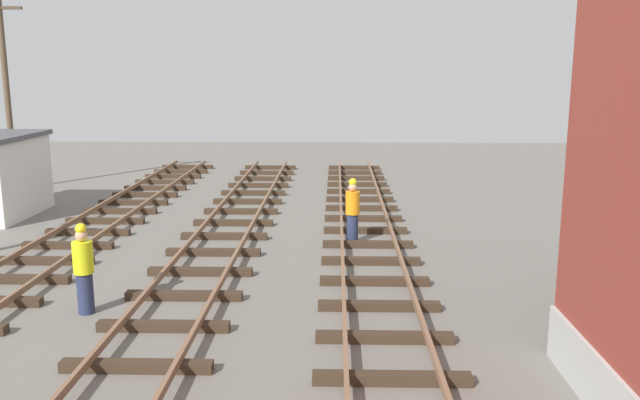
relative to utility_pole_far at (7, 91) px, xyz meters
name	(u,v)px	position (x,y,z in m)	size (l,w,h in m)	color
utility_pole_far	(7,91)	(0.00, 0.00, 0.00)	(1.80, 0.24, 7.60)	brown
track_worker_foreground	(84,269)	(8.15, -13.68, -3.06)	(0.40, 0.40, 1.87)	#262D4C
track_worker_distant	(353,211)	(13.66, -8.14, -3.06)	(0.40, 0.40, 1.87)	#262D4C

